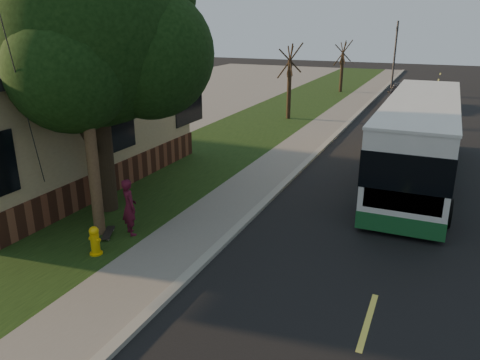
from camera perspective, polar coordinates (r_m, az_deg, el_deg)
name	(u,v)px	position (r m, az deg, el deg)	size (l,w,h in m)	color
ground	(188,278)	(10.90, -6.34, -11.83)	(120.00, 120.00, 0.00)	black
road	(411,174)	(18.90, 20.11, 0.67)	(8.00, 80.00, 0.01)	black
curb	(309,161)	(19.47, 8.37, 2.34)	(0.25, 80.00, 0.12)	gray
sidewalk	(286,158)	(19.75, 5.58, 2.63)	(2.00, 80.00, 0.08)	slate
grass_verge	(211,150)	(21.05, -3.52, 3.70)	(5.00, 80.00, 0.07)	black
building_lot	(43,130)	(27.00, -22.88, 5.62)	(15.00, 80.00, 0.04)	slate
fire_hydrant	(95,241)	(12.08, -17.27, -7.07)	(0.32, 0.32, 0.74)	#E3B00B
utility_pole	(82,60)	(12.18, -18.75, 13.63)	(2.86, 3.21, 9.07)	#473321
leafy_tree	(97,35)	(13.97, -17.09, 16.56)	(6.30, 6.00, 7.80)	black
bare_tree_near	(289,82)	(27.55, 6.03, 11.74)	(1.38, 1.21, 4.31)	black
bare_tree_far	(342,67)	(39.00, 12.33, 13.29)	(1.38, 1.21, 4.03)	black
traffic_signal	(395,50)	(42.34, 18.39, 14.78)	(0.18, 0.22, 5.50)	#2D2D30
transit_bus	(419,138)	(17.89, 20.97, 4.85)	(2.53, 10.96, 2.97)	silver
skateboarder	(129,207)	(12.77, -13.34, -3.22)	(0.57, 0.37, 1.56)	#440D1E
skateboard_main	(108,233)	(13.13, -15.77, -6.23)	(0.58, 0.85, 0.08)	black
dumpster	(109,150)	(19.53, -15.68, 3.57)	(1.37, 1.13, 1.14)	#13321D
distant_car	(402,95)	(33.47, 19.19, 9.78)	(1.94, 4.83, 1.65)	black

